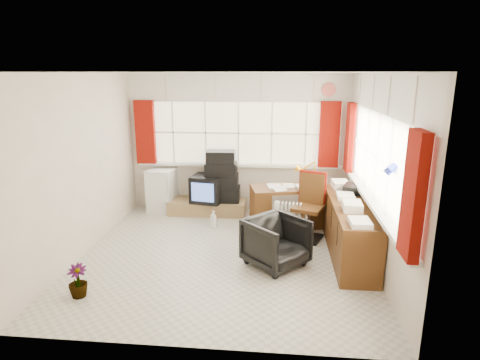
{
  "coord_description": "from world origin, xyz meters",
  "views": [
    {
      "loc": [
        0.71,
        -5.17,
        2.49
      ],
      "look_at": [
        0.16,
        0.55,
        0.96
      ],
      "focal_mm": 30.0,
      "sensor_mm": 36.0,
      "label": 1
    }
  ],
  "objects_px": {
    "office_chair": "(276,242)",
    "mini_fridge": "(162,190)",
    "desk_lamp": "(314,169)",
    "desk": "(287,204)",
    "tv_bench": "(207,207)",
    "crt_tv": "(207,189)",
    "task_chair": "(310,203)",
    "radiator": "(289,223)",
    "credenza": "(349,228)"
  },
  "relations": [
    {
      "from": "office_chair",
      "to": "mini_fridge",
      "type": "xyz_separation_m",
      "value": [
        -2.13,
        2.03,
        0.07
      ]
    },
    {
      "from": "desk_lamp",
      "to": "office_chair",
      "type": "xyz_separation_m",
      "value": [
        -0.59,
        -1.48,
        -0.66
      ]
    },
    {
      "from": "desk",
      "to": "mini_fridge",
      "type": "relative_size",
      "value": 1.63
    },
    {
      "from": "desk",
      "to": "tv_bench",
      "type": "relative_size",
      "value": 0.92
    },
    {
      "from": "crt_tv",
      "to": "mini_fridge",
      "type": "height_order",
      "value": "mini_fridge"
    },
    {
      "from": "desk_lamp",
      "to": "task_chair",
      "type": "relative_size",
      "value": 0.42
    },
    {
      "from": "radiator",
      "to": "mini_fridge",
      "type": "bearing_deg",
      "value": 155.73
    },
    {
      "from": "desk_lamp",
      "to": "crt_tv",
      "type": "distance_m",
      "value": 1.95
    },
    {
      "from": "mini_fridge",
      "to": "crt_tv",
      "type": "bearing_deg",
      "value": -10.12
    },
    {
      "from": "crt_tv",
      "to": "mini_fridge",
      "type": "xyz_separation_m",
      "value": [
        -0.88,
        0.16,
        -0.1
      ]
    },
    {
      "from": "tv_bench",
      "to": "task_chair",
      "type": "bearing_deg",
      "value": -27.42
    },
    {
      "from": "desk",
      "to": "desk_lamp",
      "type": "height_order",
      "value": "desk_lamp"
    },
    {
      "from": "desk",
      "to": "crt_tv",
      "type": "height_order",
      "value": "crt_tv"
    },
    {
      "from": "mini_fridge",
      "to": "task_chair",
      "type": "bearing_deg",
      "value": -20.79
    },
    {
      "from": "tv_bench",
      "to": "desk",
      "type": "bearing_deg",
      "value": -18.98
    },
    {
      "from": "desk",
      "to": "office_chair",
      "type": "distance_m",
      "value": 1.47
    },
    {
      "from": "desk_lamp",
      "to": "task_chair",
      "type": "xyz_separation_m",
      "value": [
        -0.08,
        -0.45,
        -0.43
      ]
    },
    {
      "from": "desk",
      "to": "tv_bench",
      "type": "distance_m",
      "value": 1.54
    },
    {
      "from": "desk",
      "to": "radiator",
      "type": "relative_size",
      "value": 2.3
    },
    {
      "from": "desk",
      "to": "credenza",
      "type": "relative_size",
      "value": 0.64
    },
    {
      "from": "tv_bench",
      "to": "credenza",
      "type": "bearing_deg",
      "value": -33.7
    },
    {
      "from": "radiator",
      "to": "tv_bench",
      "type": "height_order",
      "value": "radiator"
    },
    {
      "from": "desk_lamp",
      "to": "tv_bench",
      "type": "bearing_deg",
      "value": 165.79
    },
    {
      "from": "desk",
      "to": "radiator",
      "type": "xyz_separation_m",
      "value": [
        0.03,
        -0.47,
        -0.15
      ]
    },
    {
      "from": "mini_fridge",
      "to": "tv_bench",
      "type": "bearing_deg",
      "value": -5.29
    },
    {
      "from": "office_chair",
      "to": "radiator",
      "type": "xyz_separation_m",
      "value": [
        0.19,
        0.99,
        -0.1
      ]
    },
    {
      "from": "desk",
      "to": "tv_bench",
      "type": "bearing_deg",
      "value": 161.02
    },
    {
      "from": "desk_lamp",
      "to": "crt_tv",
      "type": "height_order",
      "value": "desk_lamp"
    },
    {
      "from": "crt_tv",
      "to": "task_chair",
      "type": "bearing_deg",
      "value": -25.67
    },
    {
      "from": "crt_tv",
      "to": "radiator",
      "type": "bearing_deg",
      "value": -31.68
    },
    {
      "from": "radiator",
      "to": "crt_tv",
      "type": "xyz_separation_m",
      "value": [
        -1.44,
        0.89,
        0.26
      ]
    },
    {
      "from": "credenza",
      "to": "desk_lamp",
      "type": "bearing_deg",
      "value": 111.69
    },
    {
      "from": "office_chair",
      "to": "tv_bench",
      "type": "xyz_separation_m",
      "value": [
        -1.27,
        1.95,
        -0.2
      ]
    },
    {
      "from": "credenza",
      "to": "tv_bench",
      "type": "bearing_deg",
      "value": 146.3
    },
    {
      "from": "credenza",
      "to": "mini_fridge",
      "type": "xyz_separation_m",
      "value": [
        -3.14,
        1.6,
        0.0
      ]
    },
    {
      "from": "office_chair",
      "to": "crt_tv",
      "type": "distance_m",
      "value": 2.26
    },
    {
      "from": "desk",
      "to": "task_chair",
      "type": "height_order",
      "value": "task_chair"
    },
    {
      "from": "crt_tv",
      "to": "desk_lamp",
      "type": "bearing_deg",
      "value": -12.07
    },
    {
      "from": "crt_tv",
      "to": "mini_fridge",
      "type": "bearing_deg",
      "value": 169.88
    },
    {
      "from": "radiator",
      "to": "desk",
      "type": "bearing_deg",
      "value": 93.19
    },
    {
      "from": "mini_fridge",
      "to": "desk",
      "type": "bearing_deg",
      "value": -14.02
    },
    {
      "from": "desk",
      "to": "task_chair",
      "type": "xyz_separation_m",
      "value": [
        0.34,
        -0.43,
        0.17
      ]
    },
    {
      "from": "task_chair",
      "to": "radiator",
      "type": "height_order",
      "value": "task_chair"
    },
    {
      "from": "task_chair",
      "to": "radiator",
      "type": "bearing_deg",
      "value": -171.48
    },
    {
      "from": "desk_lamp",
      "to": "office_chair",
      "type": "bearing_deg",
      "value": -111.76
    },
    {
      "from": "tv_bench",
      "to": "mini_fridge",
      "type": "xyz_separation_m",
      "value": [
        -0.86,
        0.08,
        0.27
      ]
    },
    {
      "from": "office_chair",
      "to": "radiator",
      "type": "distance_m",
      "value": 1.01
    },
    {
      "from": "task_chair",
      "to": "mini_fridge",
      "type": "height_order",
      "value": "task_chair"
    },
    {
      "from": "desk",
      "to": "credenza",
      "type": "distance_m",
      "value": 1.33
    },
    {
      "from": "desk",
      "to": "office_chair",
      "type": "xyz_separation_m",
      "value": [
        -0.17,
        -1.46,
        -0.05
      ]
    }
  ]
}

